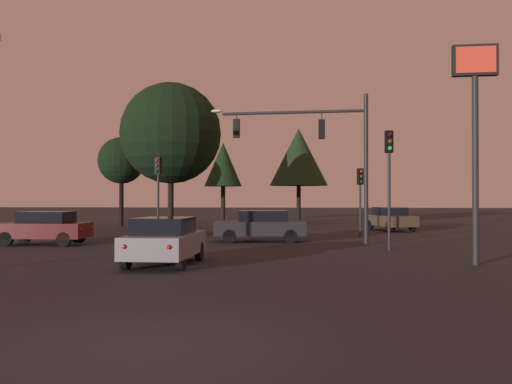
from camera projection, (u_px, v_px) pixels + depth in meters
name	position (u px, v px, depth m)	size (l,w,h in m)	color
ground_plane	(261.00, 234.00, 32.02)	(168.00, 168.00, 0.00)	black
traffic_signal_mast_arm	(319.00, 143.00, 25.11)	(7.44, 0.80, 6.97)	#232326
traffic_light_corner_left	(158.00, 181.00, 28.03)	(0.36, 0.38, 4.27)	#232326
traffic_light_corner_right	(389.00, 166.00, 21.84)	(0.33, 0.37, 4.89)	#232326
traffic_light_median	(360.00, 188.00, 29.45)	(0.36, 0.38, 3.77)	#232326
car_nearside_lane	(165.00, 240.00, 17.10)	(1.95, 4.09, 1.52)	gray
car_crossing_left	(261.00, 225.00, 26.19)	(4.60, 2.18, 1.52)	#232328
car_crossing_right	(44.00, 227.00, 24.42)	(4.09, 1.88, 1.52)	#4C0F0F
car_far_lane	(390.00, 218.00, 34.90)	(2.90, 4.42, 1.52)	#473828
store_sign_illuminated	(475.00, 104.00, 17.16)	(1.41, 0.34, 7.06)	#232326
tree_behind_sign	(170.00, 135.00, 36.80)	(4.49, 4.49, 8.64)	black
tree_left_far	(223.00, 165.00, 47.46)	(3.33, 3.33, 7.05)	black
tree_center_horizon	(121.00, 161.00, 40.65)	(3.54, 3.54, 6.75)	black
tree_right_cluster	(171.00, 133.00, 31.58)	(5.95, 5.95, 8.93)	black
tree_lot_edge	(299.00, 157.00, 46.04)	(5.00, 5.00, 8.12)	black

